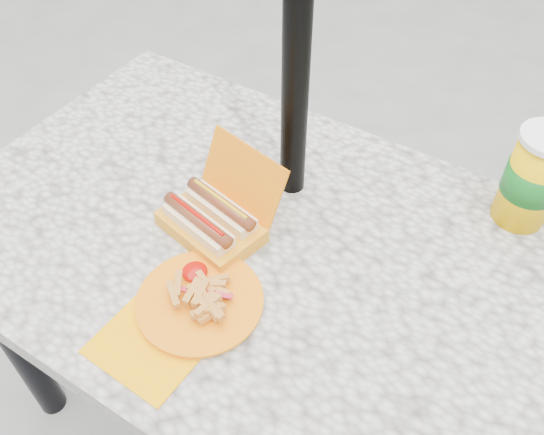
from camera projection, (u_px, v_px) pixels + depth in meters
The scene contains 6 objects.
ground at pixel (257, 407), 1.64m from camera, with size 60.00×60.00×0.00m, color slate.
picnic_table at pixel (250, 269), 1.18m from camera, with size 1.20×0.80×0.75m.
umbrella_pole at pixel (297, 29), 0.93m from camera, with size 0.05×0.05×2.20m, color black.
hotdog_box at pixel (213, 219), 1.08m from camera, with size 0.22×0.21×0.15m.
fries_plate at pixel (197, 303), 0.97m from camera, with size 0.22×0.29×0.04m.
soda_cup at pixel (533, 178), 1.05m from camera, with size 0.11×0.11×0.20m.
Camera 1 is at (0.42, -0.59, 1.57)m, focal length 38.00 mm.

